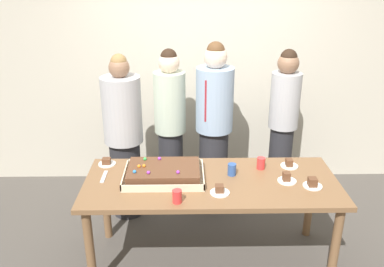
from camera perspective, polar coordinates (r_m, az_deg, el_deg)
ground_plane at (r=3.73m, az=2.51°, el=-17.11°), size 12.00×12.00×0.00m
interior_back_panel at (r=4.56m, az=1.65°, el=11.34°), size 8.00×0.12×3.00m
party_table at (r=3.34m, az=2.71°, el=-7.94°), size 2.04×0.84×0.77m
sheet_cake at (r=3.31m, az=-3.99°, el=-5.52°), size 0.65×0.45×0.13m
plated_slice_near_left at (r=3.61m, az=-11.88°, el=-4.00°), size 0.15×0.15×0.06m
plated_slice_near_right at (r=3.60m, az=13.49°, el=-4.22°), size 0.15×0.15×0.07m
plated_slice_far_left at (r=3.33m, az=16.56°, el=-6.77°), size 0.15×0.15×0.08m
plated_slice_far_right at (r=3.12m, az=3.90°, el=-8.00°), size 0.15×0.15×0.06m
plated_slice_center_front at (r=3.35m, az=13.15°, el=-6.20°), size 0.15×0.15×0.08m
drink_cup_nearest at (r=2.98m, az=-2.11°, el=-8.81°), size 0.07×0.07×0.10m
drink_cup_middle at (r=3.37m, az=5.62°, el=-5.05°), size 0.07×0.07×0.10m
drink_cup_far_end at (r=3.50m, az=9.66°, el=-4.14°), size 0.07×0.07×0.10m
cake_server_utensil at (r=3.42m, az=-12.25°, el=-5.93°), size 0.03×0.20×0.01m
person_serving_front at (r=3.97m, az=-9.55°, el=-0.52°), size 0.37×0.37×1.65m
person_green_shirt_behind at (r=4.29m, az=12.64°, el=1.34°), size 0.30×0.30×1.64m
person_striped_tie_right at (r=4.04m, az=3.12°, el=0.98°), size 0.37×0.37×1.74m
person_far_right_suit at (r=4.15m, az=-3.08°, el=1.07°), size 0.32×0.32×1.65m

